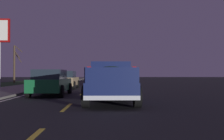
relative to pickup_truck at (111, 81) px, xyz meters
The scene contains 9 objects.
ground 16.31m from the pickup_truck, ahead, with size 144.00×144.00×0.00m, color black.
sidewalk_shoulder 17.84m from the pickup_truck, 24.72° to the left, with size 108.00×4.00×0.12m, color slate.
lane_markings 19.12m from the pickup_truck, 12.88° to the left, with size 108.00×3.54×0.01m.
pickup_truck is the anchor object (origin of this frame).
sedan_green 5.15m from the pickup_truck, 43.26° to the left, with size 4.42×2.06×1.54m.
sedan_black 24.22m from the pickup_truck, ahead, with size 4.42×2.05×1.54m.
sedan_tan 11.68m from the pickup_truck, 18.66° to the left, with size 4.42×2.05×1.54m.
sedan_white 15.31m from the pickup_truck, ahead, with size 4.43×2.07×1.54m.
bare_tree_far 29.23m from the pickup_truck, 27.33° to the left, with size 0.99×1.35×5.47m.
Camera 1 is at (-0.96, -1.48, 1.30)m, focal length 41.30 mm.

